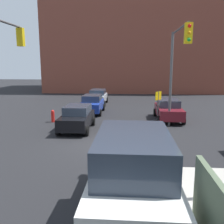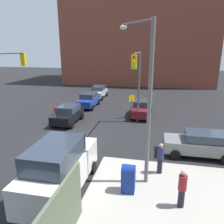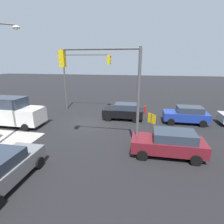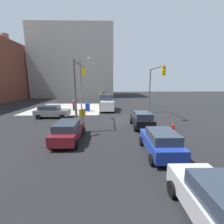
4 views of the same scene
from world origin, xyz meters
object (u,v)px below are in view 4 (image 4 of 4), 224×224
(mailbox_blue, at_px, (88,106))
(hatchback_silver, at_px, (224,208))
(van_white_delivery, at_px, (107,103))
(traffic_signal_nw_corner, at_px, (79,82))
(pedestrian_waiting, at_px, (74,105))
(smokestack, at_px, (9,67))
(sedan_maroon, at_px, (68,131))
(hatchback_black, at_px, (142,119))
(sedan_gray, at_px, (52,111))
(fire_hydrant, at_px, (173,129))
(traffic_signal_se_corner, at_px, (154,82))
(hatchback_blue, at_px, (161,142))
(pedestrian_crossing, at_px, (76,108))
(street_lamp_corner, at_px, (82,82))

(mailbox_blue, distance_m, hatchback_silver, 21.35)
(mailbox_blue, xyz_separation_m, van_white_delivery, (0.63, -3.20, 0.52))
(traffic_signal_nw_corner, distance_m, pedestrian_waiting, 10.47)
(smokestack, bearing_deg, sedan_maroon, -142.91)
(mailbox_blue, height_order, hatchback_black, hatchback_black)
(mailbox_blue, bearing_deg, hatchback_black, -142.98)
(traffic_signal_nw_corner, bearing_deg, pedestrian_waiting, 17.21)
(van_white_delivery, distance_m, pedestrian_waiting, 5.61)
(sedan_gray, distance_m, hatchback_silver, 19.03)
(traffic_signal_nw_corner, relative_size, fire_hydrant, 6.91)
(traffic_signal_nw_corner, xyz_separation_m, pedestrian_waiting, (9.36, 2.90, -3.68))
(traffic_signal_se_corner, bearing_deg, hatchback_black, 153.14)
(traffic_signal_se_corner, xyz_separation_m, mailbox_blue, (3.88, 9.50, -3.88))
(hatchback_blue, relative_size, hatchback_silver, 0.97)
(hatchback_silver, bearing_deg, traffic_signal_se_corner, -8.94)
(fire_hydrant, height_order, hatchback_blue, hatchback_blue)
(traffic_signal_nw_corner, relative_size, hatchback_silver, 1.57)
(hatchback_black, bearing_deg, traffic_signal_nw_corner, 87.00)
(traffic_signal_se_corner, xyz_separation_m, sedan_maroon, (-8.81, 9.22, -3.80))
(traffic_signal_se_corner, xyz_separation_m, hatchback_blue, (-11.17, 2.73, -3.80))
(mailbox_blue, relative_size, hatchback_black, 0.36)
(traffic_signal_se_corner, relative_size, van_white_delivery, 1.20)
(pedestrian_waiting, bearing_deg, pedestrian_crossing, 141.88)
(hatchback_black, xyz_separation_m, sedan_gray, (4.46, 10.89, 0.00))
(mailbox_blue, distance_m, hatchback_blue, 16.51)
(street_lamp_corner, bearing_deg, hatchback_silver, -158.39)
(smokestack, distance_m, pedestrian_waiting, 31.29)
(sedan_gray, height_order, hatchback_silver, same)
(smokestack, relative_size, hatchback_silver, 4.27)
(street_lamp_corner, height_order, sedan_maroon, street_lamp_corner)
(pedestrian_waiting, bearing_deg, smokestack, -8.92)
(hatchback_silver, relative_size, pedestrian_crossing, 2.33)
(traffic_signal_se_corner, xyz_separation_m, street_lamp_corner, (2.61, 10.06, 0.06))
(hatchback_silver, bearing_deg, pedestrian_waiting, 24.17)
(traffic_signal_se_corner, relative_size, hatchback_blue, 1.61)
(fire_hydrant, bearing_deg, street_lamp_corner, 44.52)
(van_white_delivery, bearing_deg, street_lamp_corner, 116.90)
(hatchback_blue, bearing_deg, sedan_maroon, 70.01)
(mailbox_blue, relative_size, fire_hydrant, 1.52)
(sedan_gray, height_order, van_white_delivery, van_white_delivery)
(street_lamp_corner, distance_m, pedestrian_waiting, 4.60)
(hatchback_black, height_order, pedestrian_crossing, pedestrian_crossing)
(pedestrian_waiting, bearing_deg, sedan_gray, 105.53)
(hatchback_blue, distance_m, sedan_gray, 15.01)
(street_lamp_corner, xyz_separation_m, pedestrian_crossing, (-0.72, 0.94, -3.77))
(hatchback_silver, bearing_deg, van_white_delivery, 10.17)
(traffic_signal_se_corner, relative_size, pedestrian_waiting, 3.64)
(smokestack, relative_size, traffic_signal_se_corner, 2.72)
(smokestack, relative_size, pedestrian_crossing, 9.95)
(street_lamp_corner, distance_m, pedestrian_crossing, 3.96)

